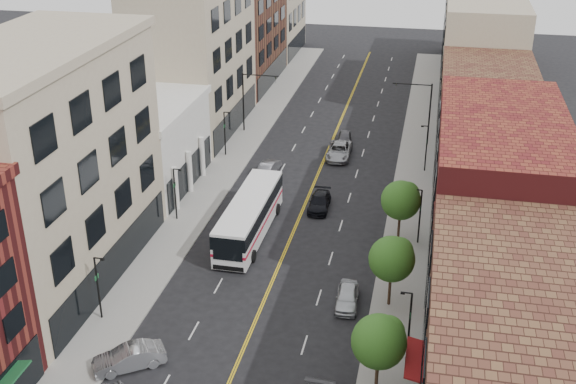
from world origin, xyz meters
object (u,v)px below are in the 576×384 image
Objects in this scene: car_lane_behind at (269,167)px; car_lane_b at (339,151)px; city_bus at (249,215)px; car_parked_far at (347,297)px; car_angle_b at (129,358)px; car_lane_a at (319,202)px; car_lane_c at (345,137)px.

car_lane_behind is 8.87m from car_lane_b.
city_bus is 13.53m from car_parked_far.
car_lane_a is (8.32, 25.76, -0.11)m from car_angle_b.
car_lane_b is at bearing 133.48° from car_angle_b.
car_parked_far is 16.28m from car_lane_a.
city_bus is at bearing -107.76° from car_lane_c.
car_lane_c is (5.17, 24.20, -1.37)m from city_bus.
car_lane_b is at bearing -132.26° from car_lane_behind.
city_bus reaches higher than car_parked_far.
car_lane_b is (6.64, 5.88, 0.09)m from car_lane_behind.
car_lane_behind is (-1.47, 13.63, -1.32)m from city_bus.
car_angle_b is 1.13× the size of car_parked_far.
car_angle_b is 16.56m from car_parked_far.
city_bus is at bearing -130.19° from car_lane_a.
car_lane_behind is 0.91× the size of car_lane_a.
car_lane_behind is 12.48m from car_lane_c.
car_lane_behind is at bearing 142.64° from car_angle_b.
car_angle_b reaches higher than car_parked_far.
car_lane_b is (0.00, 13.07, 0.11)m from car_lane_a.
car_lane_a is (5.17, 6.45, -1.33)m from city_bus.
car_lane_c is at bearing 95.02° from car_parked_far.
car_parked_far is 1.00× the size of car_lane_behind.
car_lane_behind is at bearing 96.57° from city_bus.
car_lane_c is (6.64, 10.57, -0.05)m from car_lane_behind.
car_lane_c is at bearing 88.55° from car_lane_a.
car_lane_c is at bearing 134.75° from car_angle_b.
city_bus is at bearing 102.31° from car_lane_behind.
car_parked_far reaches higher than car_lane_a.
car_lane_c is (-4.73, 33.33, -0.07)m from car_parked_far.
car_lane_behind is (-11.37, 22.76, -0.02)m from car_parked_far.
car_lane_behind is 0.75× the size of car_lane_b.
car_angle_b is at bearing -106.53° from car_lane_c.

